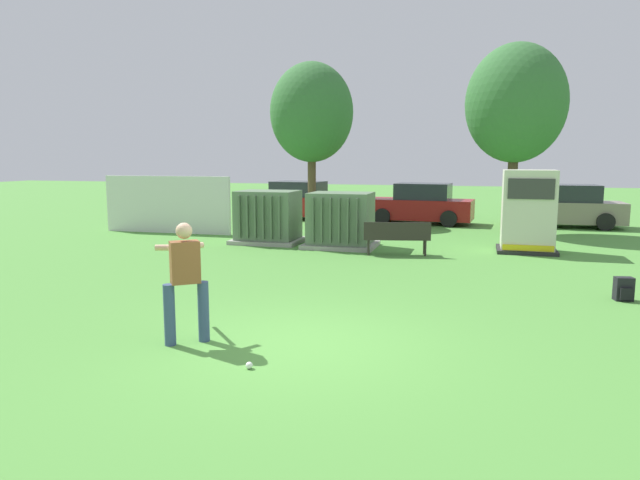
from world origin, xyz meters
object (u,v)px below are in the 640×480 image
object	(u,v)px
generator_enclosure	(528,212)
parked_car_right_of_center	(565,207)
sports_ball	(249,365)
transformer_mid_west	(341,221)
park_bench	(397,236)
parked_car_leftmost	(296,201)
batter	(185,276)
transformer_west	(268,217)
parked_car_left_of_center	(420,205)
backpack	(624,289)

from	to	relation	value
generator_enclosure	parked_car_right_of_center	xyz separation A→B (m)	(1.87, 6.62, -0.38)
generator_enclosure	sports_ball	xyz separation A→B (m)	(-4.07, -10.54, -1.09)
transformer_mid_west	park_bench	distance (m)	2.09
parked_car_leftmost	transformer_mid_west	bearing A→B (deg)	-62.98
batter	sports_ball	distance (m)	1.76
generator_enclosure	parked_car_right_of_center	size ratio (longest dim) A/B	0.54
park_bench	parked_car_leftmost	xyz separation A→B (m)	(-5.53, 8.32, 0.22)
parked_car_leftmost	parked_car_right_of_center	size ratio (longest dim) A/B	1.04
transformer_mid_west	generator_enclosure	xyz separation A→B (m)	(5.26, 0.56, 0.35)
generator_enclosure	park_bench	xyz separation A→B (m)	(-3.45, -1.57, -0.60)
transformer_west	park_bench	world-z (taller)	transformer_west
sports_ball	parked_car_left_of_center	bearing A→B (deg)	88.43
generator_enclosure	parked_car_leftmost	xyz separation A→B (m)	(-8.98, 6.75, -0.38)
batter	parked_car_right_of_center	xyz separation A→B (m)	(7.21, 16.39, -0.22)
parked_car_right_of_center	transformer_west	bearing A→B (deg)	-144.18
backpack	sports_ball	bearing A→B (deg)	-136.52
transformer_west	parked_car_left_of_center	distance (m)	7.73
transformer_mid_west	parked_car_left_of_center	distance (m)	7.08
batter	parked_car_leftmost	xyz separation A→B (m)	(-3.63, 16.52, -0.22)
transformer_west	generator_enclosure	distance (m)	7.67
batter	parked_car_left_of_center	distance (m)	16.19
backpack	park_bench	bearing A→B (deg)	140.98
parked_car_leftmost	parked_car_left_of_center	size ratio (longest dim) A/B	1.01
transformer_mid_west	generator_enclosure	world-z (taller)	generator_enclosure
transformer_mid_west	sports_ball	size ratio (longest dim) A/B	23.33
transformer_west	parked_car_right_of_center	world-z (taller)	same
batter	parked_car_left_of_center	world-z (taller)	batter
transformer_mid_west	batter	xyz separation A→B (m)	(-0.09, -9.22, 0.19)
backpack	parked_car_right_of_center	distance (m)	12.07
park_bench	parked_car_left_of_center	world-z (taller)	parked_car_left_of_center
park_bench	transformer_mid_west	bearing A→B (deg)	150.69
parked_car_right_of_center	sports_ball	bearing A→B (deg)	-109.08
transformer_mid_west	parked_car_right_of_center	xyz separation A→B (m)	(7.12, 7.17, -0.04)
batter	parked_car_left_of_center	xyz separation A→B (m)	(1.74, 16.10, -0.22)
generator_enclosure	batter	bearing A→B (deg)	-118.69
transformer_west	park_bench	xyz separation A→B (m)	(4.21, -1.31, -0.25)
sports_ball	parked_car_leftmost	world-z (taller)	parked_car_leftmost
parked_car_left_of_center	transformer_west	bearing A→B (deg)	-121.62
park_bench	batter	size ratio (longest dim) A/B	1.06
parked_car_right_of_center	park_bench	bearing A→B (deg)	-122.99
transformer_west	sports_ball	bearing A→B (deg)	-70.75
batter	backpack	size ratio (longest dim) A/B	3.95
transformer_mid_west	generator_enclosure	size ratio (longest dim) A/B	0.91
transformer_west	generator_enclosure	xyz separation A→B (m)	(7.66, 0.26, 0.35)
sports_ball	backpack	distance (m)	7.42
batter	parked_car_leftmost	bearing A→B (deg)	102.40
generator_enclosure	backpack	xyz separation A→B (m)	(1.32, -5.43, -0.92)
transformer_mid_west	generator_enclosure	bearing A→B (deg)	6.04
parked_car_right_of_center	backpack	bearing A→B (deg)	-92.62
transformer_west	batter	size ratio (longest dim) A/B	1.21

